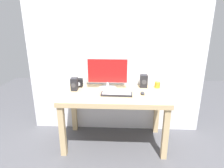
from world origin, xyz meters
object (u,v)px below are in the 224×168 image
mouse (143,93)px  desk (114,100)px  coffee_mug (157,85)px  monitor (108,73)px  speaker_left (74,84)px  keyboard_primary (117,94)px  speaker_right (144,81)px  audio_controller (79,83)px

mouse → desk: bearing=168.4°
desk → coffee_mug: bearing=22.4°
monitor → speaker_left: (-0.43, -0.10, -0.13)m
keyboard_primary → speaker_right: 0.49m
mouse → coffee_mug: 0.35m
mouse → coffee_mug: bearing=43.7°
speaker_right → speaker_left: 0.93m
speaker_right → speaker_left: bearing=-169.4°
monitor → keyboard_primary: bearing=-62.0°
monitor → audio_controller: 0.43m
keyboard_primary → coffee_mug: 0.63m
monitor → audio_controller: size_ratio=4.66×
monitor → coffee_mug: (0.68, 0.06, -0.17)m
speaker_right → audio_controller: bearing=-178.1°
speaker_right → mouse: bearing=-98.0°
desk → audio_controller: size_ratio=11.41×
coffee_mug → keyboard_primary: bearing=-150.9°
keyboard_primary → audio_controller: bearing=151.3°
desk → keyboard_primary: size_ratio=3.41×
monitor → coffee_mug: size_ratio=6.75×
mouse → speaker_left: bearing=166.3°
monitor → keyboard_primary: monitor is taller
monitor → mouse: monitor is taller
monitor → speaker_right: monitor is taller
monitor → speaker_right: (0.49, 0.08, -0.12)m
desk → monitor: 0.36m
monitor → coffee_mug: monitor is taller
desk → monitor: bearing=119.0°
speaker_right → coffee_mug: (0.19, -0.02, -0.05)m
speaker_left → coffee_mug: size_ratio=2.06×
audio_controller → coffee_mug: bearing=0.8°
desk → coffee_mug: 0.64m
speaker_left → coffee_mug: bearing=8.1°
keyboard_primary → speaker_left: speaker_left is taller
keyboard_primary → speaker_right: bearing=41.5°
speaker_left → audio_controller: size_ratio=1.42×
desk → keyboard_primary: bearing=-64.9°
desk → coffee_mug: size_ratio=16.54×
audio_controller → speaker_right: bearing=1.9°
desk → audio_controller: audio_controller is taller
mouse → speaker_left: 0.89m
keyboard_primary → speaker_left: bearing=165.2°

